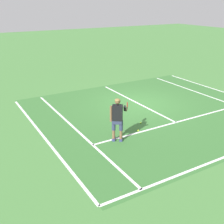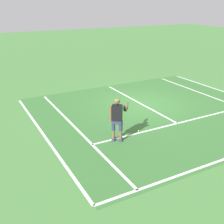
# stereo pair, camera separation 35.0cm
# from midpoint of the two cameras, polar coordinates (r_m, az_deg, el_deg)

# --- Properties ---
(ground_plane) EXTENTS (80.00, 80.00, 0.00)m
(ground_plane) POSITION_cam_midpoint_polar(r_m,az_deg,el_deg) (14.76, 6.58, 1.66)
(ground_plane) COLOR #477F3D
(court_inner_surface) EXTENTS (10.98, 9.89, 0.00)m
(court_inner_surface) POSITION_cam_midpoint_polar(r_m,az_deg,el_deg) (13.86, 9.40, 0.16)
(court_inner_surface) COLOR #387033
(court_inner_surface) RESTS_ON ground
(line_service) EXTENTS (8.23, 0.10, 0.01)m
(line_service) POSITION_cam_midpoint_polar(r_m,az_deg,el_deg) (12.70, 13.91, -2.25)
(line_service) COLOR white
(line_service) RESTS_ON ground
(line_centre_service) EXTENTS (0.10, 6.40, 0.01)m
(line_centre_service) POSITION_cam_midpoint_polar(r_m,az_deg,el_deg) (15.02, 5.84, 2.07)
(line_centre_service) COLOR white
(line_centre_service) RESTS_ON ground
(line_singles_left) EXTENTS (0.10, 9.49, 0.01)m
(line_singles_left) POSITION_cam_midpoint_polar(r_m,az_deg,el_deg) (11.95, -6.54, -3.28)
(line_singles_left) COLOR white
(line_singles_left) RESTS_ON ground
(line_singles_right) EXTENTS (0.10, 9.49, 0.01)m
(line_singles_right) POSITION_cam_midpoint_polar(r_m,az_deg,el_deg) (16.58, 20.80, 2.65)
(line_singles_right) COLOR white
(line_singles_right) RESTS_ON ground
(line_doubles_left) EXTENTS (0.10, 9.49, 0.01)m
(line_doubles_left) POSITION_cam_midpoint_polar(r_m,az_deg,el_deg) (11.57, -12.86, -4.59)
(line_doubles_left) COLOR white
(line_doubles_left) RESTS_ON ground
(tennis_player) EXTENTS (1.10, 0.84, 1.71)m
(tennis_player) POSITION_cam_midpoint_polar(r_m,az_deg,el_deg) (10.47, 2.06, -0.97)
(tennis_player) COLOR navy
(tennis_player) RESTS_ON ground
(tennis_ball_near_feet) EXTENTS (0.07, 0.07, 0.07)m
(tennis_ball_near_feet) POSITION_cam_midpoint_polar(r_m,az_deg,el_deg) (12.36, 6.90, -2.28)
(tennis_ball_near_feet) COLOR #CCE02D
(tennis_ball_near_feet) RESTS_ON ground
(tennis_ball_by_baseline) EXTENTS (0.07, 0.07, 0.07)m
(tennis_ball_by_baseline) POSITION_cam_midpoint_polar(r_m,az_deg,el_deg) (11.63, 6.29, -3.85)
(tennis_ball_by_baseline) COLOR #CCE02D
(tennis_ball_by_baseline) RESTS_ON ground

